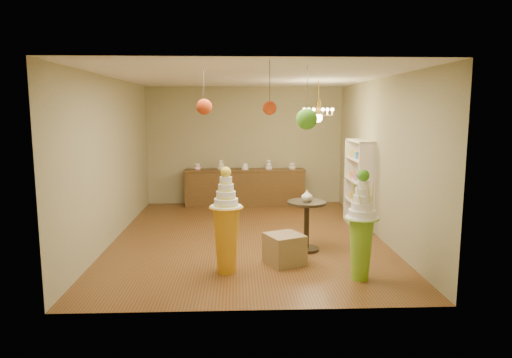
{
  "coord_description": "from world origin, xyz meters",
  "views": [
    {
      "loc": [
        -0.2,
        -8.48,
        2.4
      ],
      "look_at": [
        0.16,
        0.0,
        1.12
      ],
      "focal_mm": 32.0,
      "sensor_mm": 36.0,
      "label": 1
    }
  ],
  "objects_px": {
    "pedestal_green": "(361,234)",
    "sideboard": "(245,187)",
    "round_table": "(307,219)",
    "pedestal_orange": "(226,231)"
  },
  "relations": [
    {
      "from": "pedestal_green",
      "to": "round_table",
      "type": "height_order",
      "value": "pedestal_green"
    },
    {
      "from": "pedestal_orange",
      "to": "sideboard",
      "type": "bearing_deg",
      "value": 85.75
    },
    {
      "from": "pedestal_green",
      "to": "sideboard",
      "type": "relative_size",
      "value": 0.52
    },
    {
      "from": "pedestal_green",
      "to": "sideboard",
      "type": "xyz_separation_m",
      "value": [
        -1.56,
        5.25,
        -0.18
      ]
    },
    {
      "from": "sideboard",
      "to": "round_table",
      "type": "height_order",
      "value": "sideboard"
    },
    {
      "from": "pedestal_green",
      "to": "round_table",
      "type": "distance_m",
      "value": 1.51
    },
    {
      "from": "round_table",
      "to": "pedestal_green",
      "type": "bearing_deg",
      "value": -68.01
    },
    {
      "from": "round_table",
      "to": "sideboard",
      "type": "bearing_deg",
      "value": 104.45
    },
    {
      "from": "pedestal_green",
      "to": "pedestal_orange",
      "type": "xyz_separation_m",
      "value": [
        -1.92,
        0.37,
        -0.02
      ]
    },
    {
      "from": "pedestal_orange",
      "to": "sideboard",
      "type": "distance_m",
      "value": 4.9
    }
  ]
}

